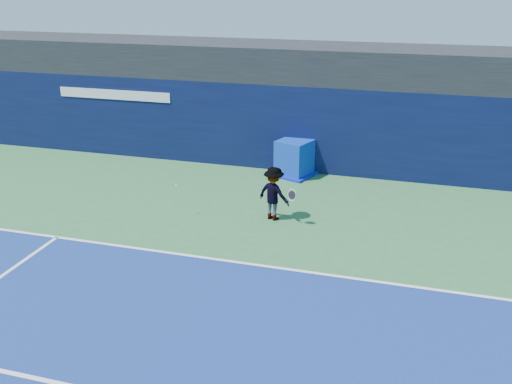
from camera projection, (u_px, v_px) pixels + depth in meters
The scene contains 7 objects.
ground at pixel (189, 332), 11.11m from camera, with size 80.00×80.00×0.00m, color #2F6A3B.
baseline at pixel (236, 262), 13.80m from camera, with size 24.00×0.10×0.01m, color white.
stadium_band at pixel (309, 62), 20.12m from camera, with size 36.00×3.00×1.20m, color black.
back_wall_assembly at pixel (302, 127), 19.98m from camera, with size 36.00×1.03×3.00m.
equipment_cart at pixel (294, 159), 19.59m from camera, with size 1.65×1.65×1.24m.
tennis_player at pixel (274, 193), 15.97m from camera, with size 1.30×0.89×1.54m.
tennis_ball at pixel (176, 185), 16.11m from camera, with size 0.06×0.06×0.06m.
Camera 1 is at (3.87, -8.64, 6.56)m, focal length 40.00 mm.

